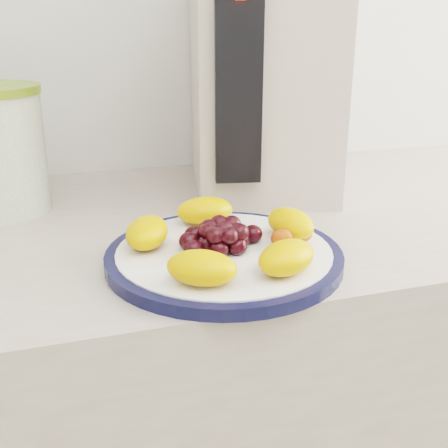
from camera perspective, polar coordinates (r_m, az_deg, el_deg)
name	(u,v)px	position (r m, az deg, el deg)	size (l,w,h in m)	color
plate_rim	(224,257)	(0.68, 0.00, -3.34)	(0.29, 0.29, 0.01)	#0E1336
plate_face	(224,256)	(0.68, 0.00, -3.26)	(0.26, 0.26, 0.02)	white
appliance_body	(260,74)	(0.96, 3.69, 14.93)	(0.22, 0.30, 0.38)	beige
appliance_panel	(239,82)	(0.80, 1.49, 14.19)	(0.07, 0.02, 0.28)	black
fruit_plate	(227,236)	(0.67, 0.27, -1.24)	(0.25, 0.24, 0.04)	orange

